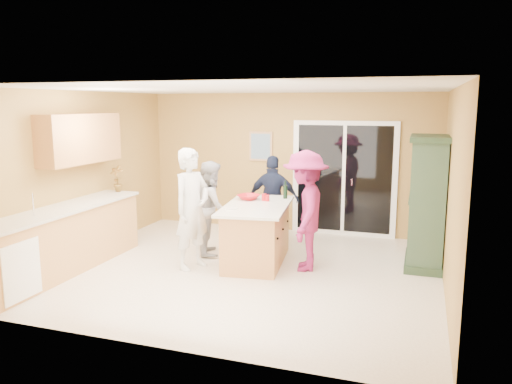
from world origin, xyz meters
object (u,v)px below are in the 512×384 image
(woman_grey, at_px, (212,208))
(woman_magenta, at_px, (305,211))
(woman_white, at_px, (192,209))
(woman_navy, at_px, (273,200))
(kitchen_island, at_px, (257,235))
(green_hutch, at_px, (427,204))

(woman_grey, relative_size, woman_magenta, 0.86)
(woman_white, relative_size, woman_navy, 1.16)
(woman_navy, bearing_deg, woman_white, 61.41)
(woman_navy, bearing_deg, kitchen_island, 89.18)
(woman_white, relative_size, woman_magenta, 1.02)
(woman_magenta, bearing_deg, woman_navy, -154.78)
(green_hutch, relative_size, woman_navy, 1.27)
(green_hutch, bearing_deg, woman_navy, 168.83)
(woman_grey, xyz_separation_m, woman_magenta, (1.60, -0.30, 0.12))
(woman_grey, bearing_deg, kitchen_island, -128.77)
(green_hutch, relative_size, woman_white, 1.10)
(green_hutch, distance_m, woman_navy, 2.56)
(kitchen_island, bearing_deg, woman_magenta, -12.88)
(green_hutch, bearing_deg, woman_white, -160.11)
(kitchen_island, relative_size, green_hutch, 0.93)
(woman_grey, bearing_deg, green_hutch, -106.51)
(woman_magenta, bearing_deg, woman_white, -83.14)
(kitchen_island, height_order, woman_navy, woman_navy)
(kitchen_island, relative_size, woman_white, 1.02)
(woman_grey, bearing_deg, woman_magenta, -124.24)
(woman_grey, bearing_deg, woman_navy, -63.64)
(green_hutch, height_order, woman_navy, green_hutch)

